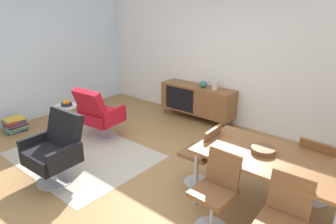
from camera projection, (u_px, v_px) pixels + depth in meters
ground_plane at (133, 172)px, 4.16m from camera, size 8.32×8.32×0.00m
wall_back at (228, 53)px, 5.55m from camera, size 6.80×0.12×2.80m
wall_window_left at (16, 53)px, 5.60m from camera, size 0.12×5.60×2.80m
sideboard at (197, 99)px, 5.95m from camera, size 1.60×0.45×0.72m
vase_cobalt at (203, 84)px, 5.75m from camera, size 0.16×0.16×0.12m
vase_sculptural_dark at (215, 85)px, 5.58m from camera, size 0.12×0.12×0.26m
dining_table at (272, 160)px, 3.10m from camera, size 1.60×0.90×0.74m
wooden_bowl_on_table at (263, 150)px, 3.15m from camera, size 0.26×0.26×0.06m
dining_chair_front_right at (284, 219)px, 2.57m from camera, size 0.42×0.44×0.86m
dining_chair_back_right at (317, 168)px, 3.38m from camera, size 0.43×0.45×0.86m
dining_chair_front_left at (216, 189)px, 2.99m from camera, size 0.41×0.44×0.86m
dining_chair_near_window at (202, 153)px, 3.72m from camera, size 0.44×0.42×0.86m
lounge_chair_red at (99, 113)px, 5.09m from camera, size 0.76×0.71×0.95m
armchair_black_shell at (55, 148)px, 3.84m from camera, size 0.74×0.68×0.95m
side_table_round at (68, 116)px, 5.40m from camera, size 0.44×0.44×0.52m
fruit_bowl at (67, 103)px, 5.31m from camera, size 0.20×0.20×0.11m
magazine_stack at (15, 125)px, 5.46m from camera, size 0.34×0.42×0.27m
area_rug at (83, 155)px, 4.63m from camera, size 2.20×1.70×0.01m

